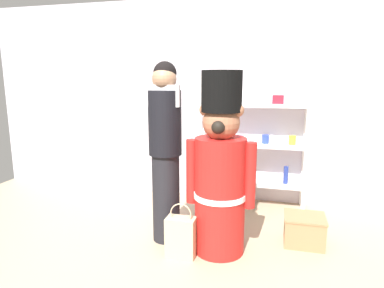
% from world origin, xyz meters
% --- Properties ---
extents(ground_plane, '(6.40, 6.40, 0.00)m').
position_xyz_m(ground_plane, '(0.00, 0.00, 0.00)').
color(ground_plane, tan).
extents(back_wall, '(6.40, 0.12, 2.60)m').
position_xyz_m(back_wall, '(0.00, 2.20, 1.30)').
color(back_wall, silver).
rests_on(back_wall, ground_plane).
extents(merchandise_shelf, '(1.32, 0.35, 1.63)m').
position_xyz_m(merchandise_shelf, '(0.59, 1.98, 0.81)').
color(merchandise_shelf, white).
rests_on(merchandise_shelf, ground_plane).
extents(teddy_bear_guard, '(0.64, 0.48, 1.66)m').
position_xyz_m(teddy_bear_guard, '(0.41, 0.70, 0.75)').
color(teddy_bear_guard, red).
rests_on(teddy_bear_guard, ground_plane).
extents(person_shopper, '(0.33, 0.32, 1.75)m').
position_xyz_m(person_shopper, '(-0.14, 0.80, 0.94)').
color(person_shopper, black).
rests_on(person_shopper, ground_plane).
extents(shopping_bag, '(0.26, 0.16, 0.51)m').
position_xyz_m(shopping_bag, '(0.09, 0.51, 0.19)').
color(shopping_bag, '#C1AD89').
rests_on(shopping_bag, ground_plane).
extents(display_crate, '(0.39, 0.34, 0.29)m').
position_xyz_m(display_crate, '(1.19, 1.04, 0.15)').
color(display_crate, '#9E7A51').
rests_on(display_crate, ground_plane).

